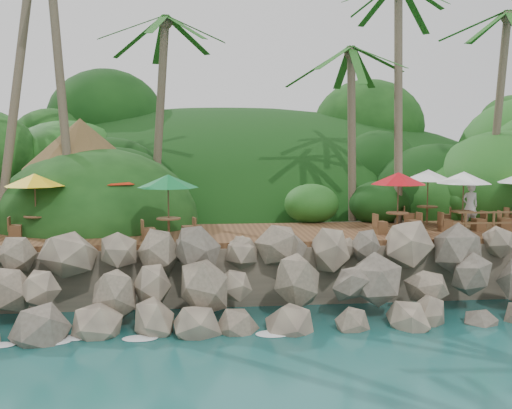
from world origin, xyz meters
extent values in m
plane|color=#19514F|center=(0.00, 0.00, 0.00)|extent=(140.00, 140.00, 0.00)
cube|color=gray|center=(0.00, 16.00, 1.05)|extent=(32.00, 25.20, 2.10)
ellipsoid|color=#143811|center=(0.00, 23.50, 0.00)|extent=(44.80, 28.00, 15.40)
cube|color=brown|center=(0.00, 6.00, 2.20)|extent=(26.00, 5.00, 0.20)
ellipsoid|color=white|center=(-6.00, 0.30, 0.03)|extent=(1.20, 0.80, 0.06)
ellipsoid|color=white|center=(-3.00, 0.30, 0.03)|extent=(1.20, 0.80, 0.06)
ellipsoid|color=white|center=(0.00, 0.30, 0.03)|extent=(1.20, 0.80, 0.06)
ellipsoid|color=white|center=(3.00, 0.30, 0.03)|extent=(1.20, 0.80, 0.06)
ellipsoid|color=white|center=(6.00, 0.30, 0.03)|extent=(1.20, 0.80, 0.06)
cylinder|color=brown|center=(-7.82, 8.14, 8.17)|extent=(1.39, 1.67, 11.68)
cylinder|color=brown|center=(-9.44, 8.27, 9.13)|extent=(1.90, 2.87, 13.44)
cylinder|color=brown|center=(-3.92, 9.54, 6.76)|extent=(1.20, 1.19, 8.91)
ellipsoid|color=#23601E|center=(-3.92, 9.54, 11.22)|extent=(6.00, 6.00, 2.40)
cylinder|color=brown|center=(4.60, 8.77, 6.12)|extent=(0.79, 0.85, 7.65)
ellipsoid|color=#23601E|center=(4.60, 8.77, 9.95)|extent=(6.00, 6.00, 2.40)
cylinder|color=brown|center=(6.58, 8.42, 7.61)|extent=(0.50, 1.44, 10.61)
cylinder|color=brown|center=(11.68, 9.27, 6.99)|extent=(0.40, 1.33, 9.38)
ellipsoid|color=#23601E|center=(11.68, 9.27, 11.69)|extent=(6.00, 6.00, 2.40)
cylinder|color=brown|center=(-8.74, 8.11, 3.50)|extent=(0.16, 0.16, 2.40)
cylinder|color=brown|center=(-5.94, 8.11, 3.50)|extent=(0.16, 0.16, 2.40)
cylinder|color=brown|center=(-8.74, 10.91, 3.50)|extent=(0.16, 0.16, 2.40)
cylinder|color=brown|center=(-5.94, 10.91, 3.50)|extent=(0.16, 0.16, 2.40)
cone|color=brown|center=(-7.34, 9.51, 5.80)|extent=(5.08, 5.08, 2.20)
cube|color=brown|center=(10.14, 5.47, 2.54)|extent=(0.50, 0.50, 0.48)
cylinder|color=brown|center=(-5.58, 6.84, 2.69)|extent=(0.08, 0.08, 0.78)
cylinder|color=brown|center=(-5.58, 6.84, 3.09)|extent=(0.88, 0.88, 0.05)
cylinder|color=brown|center=(-5.58, 6.84, 3.46)|extent=(0.05, 0.05, 2.31)
cone|color=red|center=(-5.58, 6.84, 4.46)|extent=(2.21, 2.21, 0.47)
cube|color=brown|center=(-6.30, 6.73, 2.54)|extent=(0.50, 0.50, 0.48)
cube|color=brown|center=(-4.85, 6.95, 2.54)|extent=(0.50, 0.50, 0.48)
cylinder|color=brown|center=(-8.35, 5.62, 2.69)|extent=(0.08, 0.08, 0.78)
cylinder|color=brown|center=(-8.35, 5.62, 3.09)|extent=(0.88, 0.88, 0.05)
cylinder|color=brown|center=(-8.35, 5.62, 3.46)|extent=(0.05, 0.05, 2.31)
cone|color=yellow|center=(-8.35, 5.62, 4.46)|extent=(2.21, 2.21, 0.47)
cube|color=brown|center=(-9.09, 5.54, 2.54)|extent=(0.49, 0.49, 0.48)
cube|color=brown|center=(-7.62, 5.70, 2.54)|extent=(0.49, 0.49, 0.48)
cube|color=brown|center=(11.06, 6.63, 2.54)|extent=(0.44, 0.44, 0.48)
cylinder|color=brown|center=(5.50, 5.14, 2.69)|extent=(0.08, 0.08, 0.78)
cylinder|color=brown|center=(5.50, 5.14, 3.09)|extent=(0.88, 0.88, 0.05)
cylinder|color=brown|center=(5.50, 5.14, 3.46)|extent=(0.05, 0.05, 2.31)
cone|color=#B80B14|center=(5.50, 5.14, 4.46)|extent=(2.21, 2.21, 0.47)
cube|color=brown|center=(4.77, 5.01, 2.54)|extent=(0.51, 0.51, 0.48)
cube|color=brown|center=(6.22, 5.26, 2.54)|extent=(0.51, 0.51, 0.48)
cylinder|color=brown|center=(-3.37, 4.40, 2.69)|extent=(0.08, 0.08, 0.78)
cylinder|color=brown|center=(-3.37, 4.40, 3.09)|extent=(0.88, 0.88, 0.05)
cylinder|color=brown|center=(-3.37, 4.40, 3.46)|extent=(0.05, 0.05, 2.31)
cone|color=#0B692E|center=(-3.37, 4.40, 4.46)|extent=(2.21, 2.21, 0.47)
cube|color=brown|center=(-4.09, 4.22, 2.54)|extent=(0.54, 0.54, 0.48)
cube|color=brown|center=(-2.66, 4.58, 2.54)|extent=(0.54, 0.54, 0.48)
cylinder|color=brown|center=(7.58, 7.27, 2.69)|extent=(0.08, 0.08, 0.78)
cylinder|color=brown|center=(7.58, 7.27, 3.09)|extent=(0.88, 0.88, 0.05)
cylinder|color=brown|center=(7.58, 7.27, 3.46)|extent=(0.05, 0.05, 2.31)
cone|color=white|center=(7.58, 7.27, 4.46)|extent=(2.21, 2.21, 0.47)
cube|color=brown|center=(6.88, 7.52, 2.54)|extent=(0.57, 0.57, 0.48)
cube|color=brown|center=(8.27, 7.02, 2.54)|extent=(0.57, 0.57, 0.48)
cylinder|color=brown|center=(8.27, 5.37, 2.69)|extent=(0.08, 0.08, 0.78)
cylinder|color=brown|center=(8.27, 5.37, 3.09)|extent=(0.88, 0.88, 0.05)
cylinder|color=brown|center=(8.27, 5.37, 3.46)|extent=(0.05, 0.05, 2.31)
cone|color=white|center=(8.27, 5.37, 4.46)|extent=(2.21, 2.21, 0.47)
cube|color=brown|center=(7.54, 5.29, 2.54)|extent=(0.49, 0.49, 0.48)
cube|color=brown|center=(9.01, 5.45, 2.54)|extent=(0.49, 0.49, 0.48)
cylinder|color=brown|center=(7.58, 3.65, 2.80)|extent=(0.10, 0.10, 1.00)
cylinder|color=brown|center=(8.68, 3.65, 2.80)|extent=(0.10, 0.10, 1.00)
imported|color=white|center=(8.86, 5.96, 3.24)|extent=(0.70, 0.47, 1.88)
camera|label=1|loc=(-2.50, -17.16, 5.83)|focal=41.53mm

